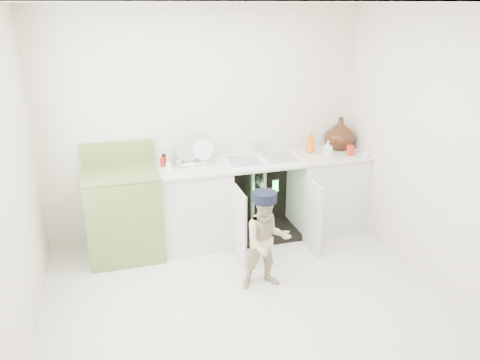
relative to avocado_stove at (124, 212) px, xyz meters
name	(u,v)px	position (x,y,z in m)	size (l,w,h in m)	color
ground	(246,301)	(0.96, -1.18, -0.47)	(3.50, 3.50, 0.00)	beige
room_shell	(247,169)	(0.96, -1.18, 0.78)	(6.00, 5.50, 1.26)	beige
counter_run	(265,194)	(1.55, 0.03, 0.01)	(2.44, 1.02, 1.27)	silver
avocado_stove	(124,212)	(0.00, 0.00, 0.00)	(0.74, 0.65, 1.15)	olive
repair_worker	(267,240)	(1.21, -0.99, 0.00)	(0.60, 0.87, 0.94)	#C9BE90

